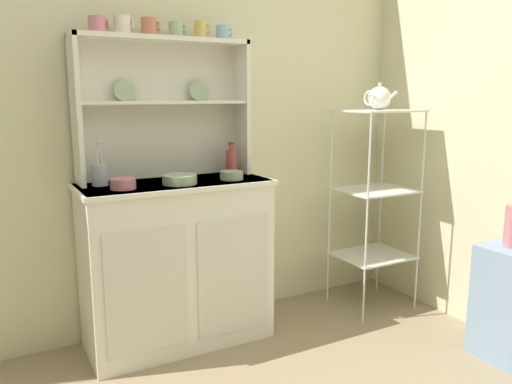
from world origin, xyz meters
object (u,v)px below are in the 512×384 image
at_px(hutch_cabinet, 178,261).
at_px(hutch_shelf_unit, 163,98).
at_px(cup_rose_0, 97,25).
at_px(jam_bottle, 232,161).
at_px(porcelain_teapot, 379,98).
at_px(bakers_rack, 375,185).
at_px(utensil_jar, 100,174).
at_px(bowl_mixing_large, 123,184).

height_order(hutch_cabinet, hutch_shelf_unit, hutch_shelf_unit).
height_order(cup_rose_0, jam_bottle, cup_rose_0).
bearing_deg(porcelain_teapot, bakers_rack, 0.00).
xyz_separation_m(bakers_rack, utensil_jar, (-1.64, 0.21, 0.17)).
bearing_deg(bakers_rack, bowl_mixing_large, 177.93).
relative_size(bakers_rack, bowl_mixing_large, 10.23).
distance_m(utensil_jar, porcelain_teapot, 1.69).
height_order(hutch_shelf_unit, bakers_rack, hutch_shelf_unit).
relative_size(hutch_cabinet, porcelain_teapot, 4.38).
bearing_deg(bakers_rack, utensil_jar, 172.80).
bearing_deg(bowl_mixing_large, hutch_shelf_unit, 38.92).
bearing_deg(hutch_cabinet, cup_rose_0, 159.84).
xyz_separation_m(cup_rose_0, porcelain_teapot, (1.60, -0.25, -0.36)).
distance_m(hutch_shelf_unit, bakers_rack, 1.41).
distance_m(jam_bottle, utensil_jar, 0.75).
height_order(cup_rose_0, porcelain_teapot, cup_rose_0).
xyz_separation_m(hutch_cabinet, porcelain_teapot, (1.27, -0.13, 0.87)).
height_order(hutch_shelf_unit, utensil_jar, hutch_shelf_unit).
relative_size(hutch_cabinet, utensil_jar, 4.11).
relative_size(hutch_shelf_unit, bakers_rack, 0.74).
bearing_deg(hutch_cabinet, porcelain_teapot, -5.85).
xyz_separation_m(cup_rose_0, utensil_jar, (-0.04, -0.04, -0.73)).
bearing_deg(bakers_rack, hutch_cabinet, 174.16).
height_order(hutch_cabinet, bowl_mixing_large, bowl_mixing_large).
xyz_separation_m(hutch_cabinet, utensil_jar, (-0.37, 0.08, 0.50)).
xyz_separation_m(jam_bottle, utensil_jar, (-0.75, -0.01, -0.02)).
bearing_deg(hutch_cabinet, bakers_rack, -5.84).
relative_size(hutch_shelf_unit, jam_bottle, 5.07).
xyz_separation_m(cup_rose_0, jam_bottle, (0.71, -0.04, -0.71)).
bearing_deg(bowl_mixing_large, jam_bottle, 13.47).
bearing_deg(porcelain_teapot, bowl_mixing_large, 177.93).
bearing_deg(hutch_cabinet, bowl_mixing_large, -166.00).
height_order(hutch_cabinet, jam_bottle, jam_bottle).
height_order(bowl_mixing_large, utensil_jar, utensil_jar).
bearing_deg(hutch_cabinet, hutch_shelf_unit, 90.00).
relative_size(hutch_shelf_unit, cup_rose_0, 9.75).
relative_size(hutch_shelf_unit, utensil_jar, 3.83).
distance_m(cup_rose_0, utensil_jar, 0.73).
height_order(cup_rose_0, bowl_mixing_large, cup_rose_0).
distance_m(hutch_cabinet, jam_bottle, 0.64).
bearing_deg(jam_bottle, bakers_rack, -13.55).
bearing_deg(hutch_cabinet, jam_bottle, 13.05).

